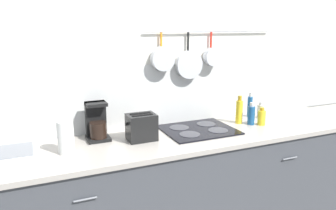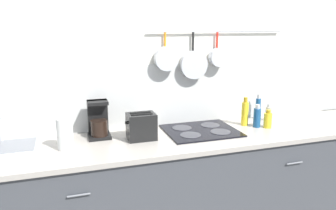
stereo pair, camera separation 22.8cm
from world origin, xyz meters
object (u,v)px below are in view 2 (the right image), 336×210
toaster (141,126)px  bottle_vinegar (257,117)px  paper_towel_roll (65,134)px  coffee_maker (98,122)px  bottle_hot_sauce (269,113)px  bottle_sesame_oil (245,113)px  bottle_dish_soap (258,108)px  bottle_olive_oil (268,120)px

toaster → bottle_vinegar: 0.99m
bottle_vinegar → paper_towel_roll: bearing=-178.4°
coffee_maker → bottle_hot_sauce: coffee_maker is taller
coffee_maker → bottle_sesame_oil: size_ratio=1.16×
bottle_dish_soap → bottle_vinegar: bearing=-124.2°
bottle_vinegar → coffee_maker: bearing=173.4°
toaster → bottle_hot_sauce: bearing=6.6°
bottle_olive_oil → toaster: bearing=177.5°
bottle_vinegar → bottle_olive_oil: bottle_vinegar is taller
bottle_hot_sauce → bottle_olive_oil: bearing=-125.5°
bottle_vinegar → bottle_sesame_oil: bearing=133.5°
paper_towel_roll → bottle_olive_oil: 1.62m
coffee_maker → bottle_dish_soap: (1.44, 0.06, -0.01)m
paper_towel_roll → bottle_olive_oil: bearing=-0.2°
bottle_sesame_oil → bottle_olive_oil: bearing=-40.1°
paper_towel_roll → toaster: (0.55, 0.04, -0.01)m
bottle_vinegar → bottle_hot_sauce: size_ratio=1.29×
toaster → bottle_dish_soap: 1.16m
paper_towel_roll → toaster: paper_towel_roll is taller
paper_towel_roll → bottle_hot_sauce: 1.76m
toaster → bottle_sesame_oil: (0.92, 0.08, 0.01)m
bottle_olive_oil → bottle_dish_soap: 0.27m
coffee_maker → bottle_olive_oil: size_ratio=1.86×
bottle_vinegar → bottle_dish_soap: (0.14, 0.21, 0.02)m
paper_towel_roll → bottle_sesame_oil: bearing=4.6°
paper_towel_roll → coffee_maker: 0.31m
paper_towel_roll → bottle_vinegar: 1.54m
bottle_olive_oil → bottle_hot_sauce: bearing=54.5°
paper_towel_roll → bottle_vinegar: size_ratio=1.14×
bottle_vinegar → bottle_hot_sauce: 0.25m
bottle_sesame_oil → bottle_dish_soap: 0.25m
toaster → bottle_vinegar: toaster is taller
paper_towel_roll → bottle_sesame_oil: 1.47m
paper_towel_roll → toaster: bearing=4.3°
coffee_maker → bottle_hot_sauce: 1.50m
toaster → bottle_olive_oil: (1.07, -0.05, -0.03)m
coffee_maker → paper_towel_roll: bearing=-142.0°
paper_towel_roll → bottle_olive_oil: size_ratio=1.46×
coffee_maker → bottle_hot_sauce: (1.50, -0.01, -0.05)m
paper_towel_roll → bottle_sesame_oil: size_ratio=0.91×
paper_towel_roll → bottle_vinegar: (1.54, 0.04, -0.02)m
bottle_vinegar → bottle_olive_oil: 0.09m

